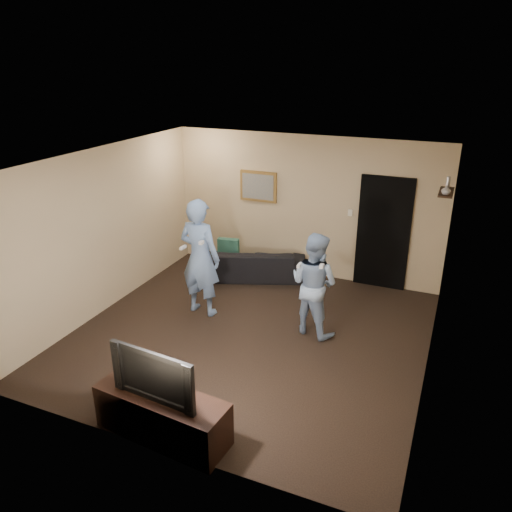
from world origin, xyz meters
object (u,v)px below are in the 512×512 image
at_px(tv_console, 162,416).
at_px(television, 159,372).
at_px(sofa, 255,263).
at_px(wii_player_right, 314,284).
at_px(wii_player_left, 200,258).

xyz_separation_m(tv_console, television, (-0.00, 0.00, 0.56)).
relative_size(sofa, wii_player_right, 1.20).
distance_m(television, wii_player_right, 2.89).
height_order(tv_console, wii_player_right, wii_player_right).
bearing_deg(wii_player_right, tv_console, -107.02).
bearing_deg(wii_player_right, sofa, 136.48).
bearing_deg(tv_console, sofa, 104.81).
distance_m(tv_console, wii_player_right, 2.94).
xyz_separation_m(television, wii_player_left, (-0.97, 2.66, 0.13)).
xyz_separation_m(tv_console, wii_player_left, (-0.97, 2.66, 0.69)).
relative_size(television, wii_player_right, 0.66).
xyz_separation_m(sofa, wii_player_right, (1.56, -1.48, 0.51)).
bearing_deg(sofa, television, 78.61).
bearing_deg(wii_player_left, sofa, 80.85).
xyz_separation_m(television, wii_player_right, (0.85, 2.76, -0.03)).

